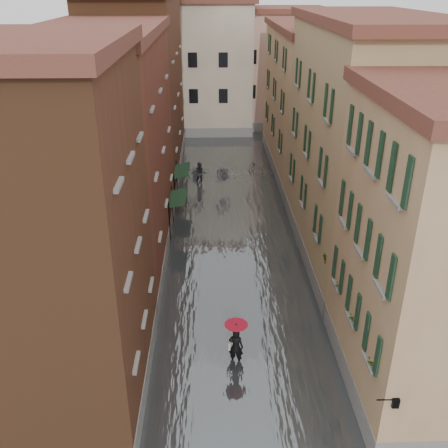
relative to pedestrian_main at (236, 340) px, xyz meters
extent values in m
plane|color=#525254|center=(0.38, 0.70, -1.27)|extent=(120.00, 120.00, 0.00)
cube|color=#484D50|center=(0.38, 13.70, -1.17)|extent=(10.00, 60.00, 0.20)
cube|color=brown|center=(-6.62, -1.30, 5.23)|extent=(6.00, 8.00, 13.00)
cube|color=brown|center=(-6.62, 9.70, 4.98)|extent=(6.00, 14.00, 12.50)
cube|color=brown|center=(-6.62, 24.70, 5.73)|extent=(6.00, 16.00, 14.00)
cube|color=#9C7850|center=(7.38, -1.30, 4.48)|extent=(6.00, 8.00, 11.50)
cube|color=#A28062|center=(7.38, 9.70, 5.23)|extent=(6.00, 14.00, 13.00)
cube|color=#9C7850|center=(7.38, 24.70, 4.48)|extent=(6.00, 16.00, 11.50)
cube|color=beige|center=(-2.62, 38.70, 5.23)|extent=(12.00, 9.00, 13.00)
cube|color=tan|center=(6.38, 40.70, 4.73)|extent=(10.00, 9.00, 12.00)
cube|color=black|center=(-3.07, 12.49, 1.28)|extent=(1.09, 2.76, 0.31)
cylinder|color=black|center=(-3.57, 11.11, 0.13)|extent=(0.06, 0.06, 2.80)
cylinder|color=black|center=(-3.57, 13.87, 0.13)|extent=(0.06, 0.06, 2.80)
cube|color=black|center=(-3.07, 17.57, 1.28)|extent=(1.09, 2.91, 0.31)
cylinder|color=black|center=(-3.57, 16.12, 0.13)|extent=(0.06, 0.06, 2.80)
cylinder|color=black|center=(-3.57, 19.03, 0.13)|extent=(0.06, 0.06, 2.80)
cylinder|color=black|center=(4.43, -5.30, 1.83)|extent=(0.60, 0.05, 0.05)
cube|color=black|center=(4.73, -5.30, 1.73)|extent=(0.22, 0.22, 0.35)
cube|color=beige|center=(4.73, -5.30, 1.73)|extent=(0.14, 0.14, 0.24)
cube|color=brown|center=(4.50, -3.82, 1.88)|extent=(0.22, 0.85, 0.18)
imported|color=#265926|center=(4.50, -3.82, 2.30)|extent=(0.59, 0.51, 0.66)
cube|color=brown|center=(4.50, -1.35, 1.88)|extent=(0.22, 0.85, 0.18)
imported|color=#265926|center=(4.50, -1.35, 2.30)|extent=(0.59, 0.51, 0.66)
cube|color=brown|center=(4.50, 0.91, 1.88)|extent=(0.22, 0.85, 0.18)
imported|color=#265926|center=(4.50, 0.91, 2.30)|extent=(0.59, 0.51, 0.66)
cube|color=brown|center=(4.50, 3.44, 1.88)|extent=(0.22, 0.85, 0.18)
imported|color=#265926|center=(4.50, 3.44, 2.30)|extent=(0.59, 0.51, 0.66)
cube|color=brown|center=(4.50, 6.21, 1.88)|extent=(0.22, 0.85, 0.18)
imported|color=#265926|center=(4.50, 6.21, 2.30)|extent=(0.59, 0.51, 0.66)
imported|color=black|center=(0.00, 0.00, -0.37)|extent=(0.75, 0.59, 1.79)
cube|color=beige|center=(-0.28, 0.05, -0.32)|extent=(0.08, 0.30, 0.38)
cylinder|color=black|center=(0.00, 0.00, 0.08)|extent=(0.02, 0.02, 1.00)
cone|color=#A50B21|center=(0.00, 0.00, 0.65)|extent=(1.02, 1.02, 0.28)
imported|color=black|center=(-1.83, 21.15, -0.32)|extent=(0.92, 0.72, 1.89)
camera|label=1|loc=(-0.98, -16.77, 13.62)|focal=40.00mm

